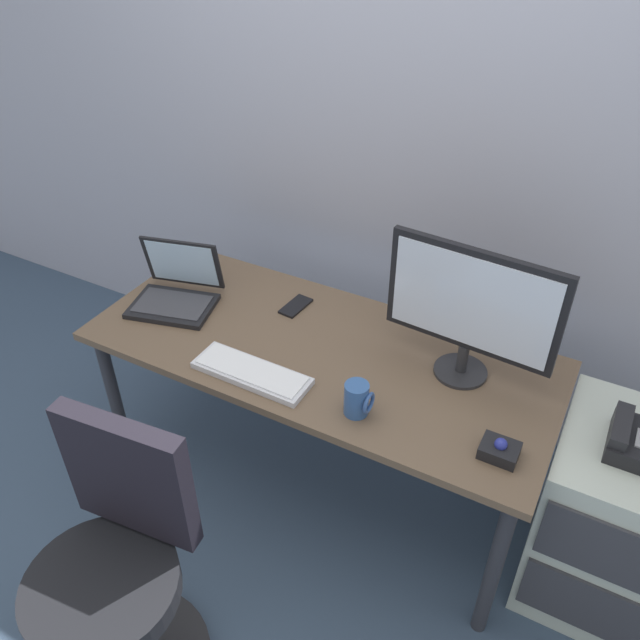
% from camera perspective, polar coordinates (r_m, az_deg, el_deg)
% --- Properties ---
extents(ground_plane, '(8.00, 8.00, 0.00)m').
position_cam_1_polar(ground_plane, '(2.76, 0.00, -14.01)').
color(ground_plane, '#384B61').
extents(back_wall, '(6.00, 0.10, 2.80)m').
position_cam_1_polar(back_wall, '(2.51, 8.17, 19.27)').
color(back_wall, '#A4A5B5').
rests_on(back_wall, ground).
extents(desk, '(1.67, 0.72, 0.71)m').
position_cam_1_polar(desk, '(2.30, 0.00, -3.83)').
color(desk, brown).
rests_on(desk, ground).
extents(file_cabinet, '(0.42, 0.53, 0.69)m').
position_cam_1_polar(file_cabinet, '(2.41, 24.30, -15.81)').
color(file_cabinet, beige).
rests_on(file_cabinet, ground).
extents(desk_phone, '(0.17, 0.20, 0.09)m').
position_cam_1_polar(desk_phone, '(2.14, 26.54, -9.71)').
color(desk_phone, black).
rests_on(desk_phone, file_cabinet).
extents(office_chair, '(0.52, 0.52, 0.93)m').
position_cam_1_polar(office_chair, '(2.09, -17.68, -21.22)').
color(office_chair, black).
rests_on(office_chair, ground).
extents(monitor_main, '(0.57, 0.18, 0.47)m').
position_cam_1_polar(monitor_main, '(2.04, 13.42, 1.15)').
color(monitor_main, '#262628').
rests_on(monitor_main, desk).
extents(keyboard, '(0.41, 0.14, 0.03)m').
position_cam_1_polar(keyboard, '(2.14, -6.15, -4.71)').
color(keyboard, silver).
rests_on(keyboard, desk).
extents(laptop, '(0.37, 0.34, 0.24)m').
position_cam_1_polar(laptop, '(2.52, -12.77, 2.65)').
color(laptop, black).
rests_on(laptop, desk).
extents(trackball_mouse, '(0.11, 0.09, 0.07)m').
position_cam_1_polar(trackball_mouse, '(1.95, 15.82, -11.14)').
color(trackball_mouse, black).
rests_on(trackball_mouse, desk).
extents(coffee_mug, '(0.09, 0.08, 0.11)m').
position_cam_1_polar(coffee_mug, '(1.98, 3.37, -7.12)').
color(coffee_mug, '#30558E').
rests_on(coffee_mug, desk).
extents(cell_phone, '(0.08, 0.15, 0.01)m').
position_cam_1_polar(cell_phone, '(2.45, -2.19, 1.26)').
color(cell_phone, black).
rests_on(cell_phone, desk).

